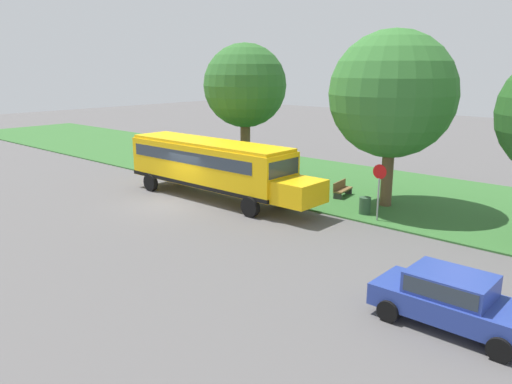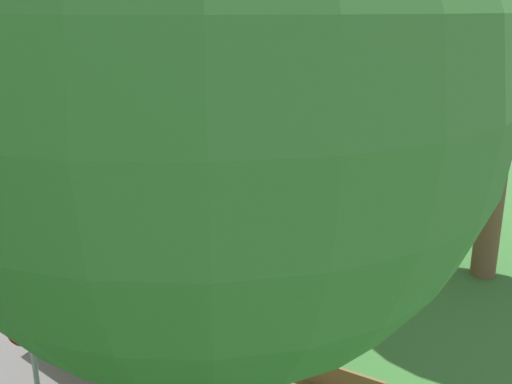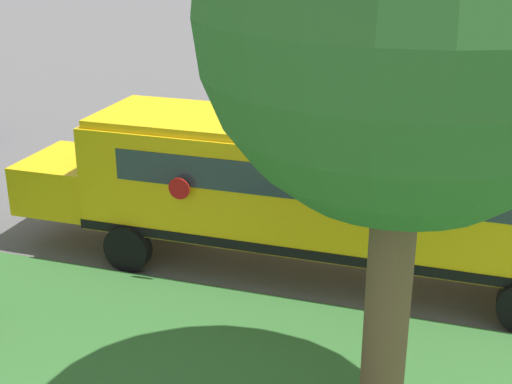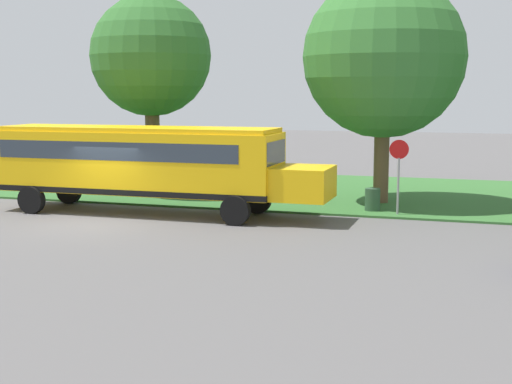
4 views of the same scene
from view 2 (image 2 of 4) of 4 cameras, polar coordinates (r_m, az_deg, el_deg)
ground_plane at (r=18.99m, az=-1.04°, el=-3.16°), size 120.00×120.00×0.00m
school_bus at (r=16.27m, az=3.47°, el=0.44°), size 2.85×12.42×3.16m
oak_tree_beside_bus at (r=15.05m, az=22.87°, el=13.11°), size 5.13×5.13×8.51m
oak_tree_roadside_mid at (r=6.59m, az=-3.58°, el=9.55°), size 6.26×6.26×8.89m
stop_sign at (r=9.42m, az=-20.33°, el=-15.11°), size 0.08×0.68×2.74m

